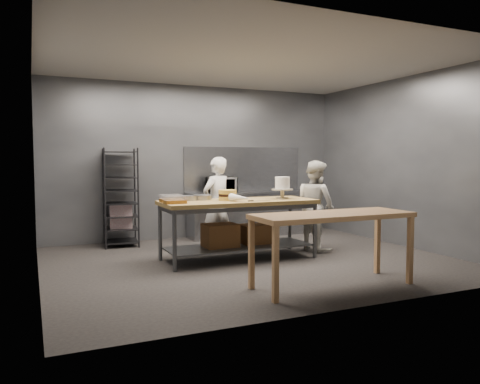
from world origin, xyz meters
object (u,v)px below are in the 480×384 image
object	(u,v)px
chef_behind	(217,204)
chef_right	(315,205)
speed_rack	(121,198)
work_table	(237,222)
near_counter	(333,220)
layer_cake	(227,195)
microwave	(221,185)
frosted_cake_stand	(282,185)

from	to	relation	value
chef_behind	chef_right	size ratio (longest dim) A/B	1.04
speed_rack	work_table	bearing A→B (deg)	-52.51
near_counter	layer_cake	size ratio (longest dim) A/B	7.21
speed_rack	microwave	world-z (taller)	speed_rack
near_counter	chef_right	size ratio (longest dim) A/B	1.31
microwave	frosted_cake_stand	xyz separation A→B (m)	(0.24, -2.02, 0.09)
work_table	speed_rack	xyz separation A→B (m)	(-1.45, 1.89, 0.28)
near_counter	speed_rack	bearing A→B (deg)	116.21
layer_cake	frosted_cake_stand	bearing A→B (deg)	-5.88
work_table	microwave	size ratio (longest dim) A/B	4.43
frosted_cake_stand	speed_rack	bearing A→B (deg)	138.69
microwave	chef_right	bearing A→B (deg)	-61.65
work_table	speed_rack	size ratio (longest dim) A/B	1.37
speed_rack	chef_right	world-z (taller)	speed_rack
chef_behind	layer_cake	xyz separation A→B (m)	(-0.11, -0.75, 0.20)
near_counter	speed_rack	distance (m)	4.24
speed_rack	chef_behind	xyz separation A→B (m)	(1.41, -1.10, -0.06)
speed_rack	frosted_cake_stand	distance (m)	2.96
speed_rack	layer_cake	world-z (taller)	speed_rack
chef_right	chef_behind	bearing A→B (deg)	60.23
chef_behind	chef_right	world-z (taller)	chef_behind
chef_right	microwave	bearing A→B (deg)	21.44
microwave	near_counter	bearing A→B (deg)	-91.55
work_table	layer_cake	bearing A→B (deg)	165.70
near_counter	chef_right	world-z (taller)	chef_right
near_counter	frosted_cake_stand	distance (m)	1.92
work_table	near_counter	bearing A→B (deg)	-77.55
speed_rack	layer_cake	xyz separation A→B (m)	(1.30, -1.85, 0.14)
chef_right	frosted_cake_stand	bearing A→B (deg)	97.16
chef_behind	frosted_cake_stand	distance (m)	1.21
work_table	chef_behind	size ratio (longest dim) A/B	1.51
work_table	speed_rack	distance (m)	2.40
microwave	layer_cake	xyz separation A→B (m)	(-0.68, -1.93, -0.05)
chef_right	microwave	world-z (taller)	chef_right
speed_rack	microwave	size ratio (longest dim) A/B	3.23
speed_rack	frosted_cake_stand	xyz separation A→B (m)	(2.21, -1.94, 0.28)
work_table	layer_cake	world-z (taller)	layer_cake
near_counter	layer_cake	bearing A→B (deg)	106.32
speed_rack	chef_behind	distance (m)	1.79
near_counter	frosted_cake_stand	size ratio (longest dim) A/B	5.71
microwave	frosted_cake_stand	world-z (taller)	frosted_cake_stand
near_counter	microwave	size ratio (longest dim) A/B	3.69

